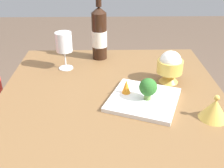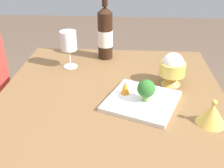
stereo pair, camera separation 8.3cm
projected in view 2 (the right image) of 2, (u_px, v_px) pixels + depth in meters
dining_table at (112, 107)px, 1.17m from camera, size 0.91×0.91×0.74m
wine_bottle at (105, 33)px, 1.37m from camera, size 0.08×0.08×0.34m
wine_glass at (69, 42)px, 1.27m from camera, size 0.08×0.08×0.18m
rice_bowl at (172, 68)px, 1.15m from camera, size 0.11×0.11×0.14m
rice_bowl_lid at (212, 114)px, 0.91m from camera, size 0.10×0.10×0.09m
serving_plate at (142, 101)px, 1.04m from camera, size 0.32×0.32×0.02m
broccoli_floret at (146, 89)px, 1.01m from camera, size 0.07×0.07×0.09m
carrot_garnish_left at (125, 87)px, 1.06m from camera, size 0.03×0.03×0.06m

